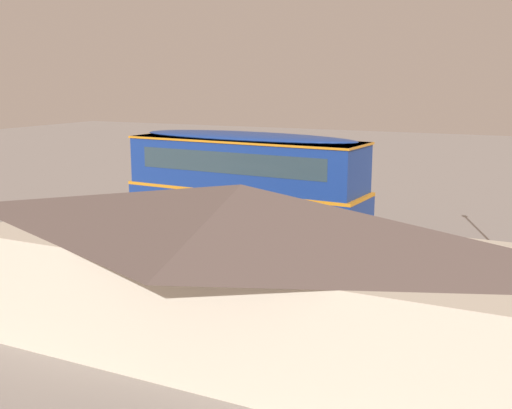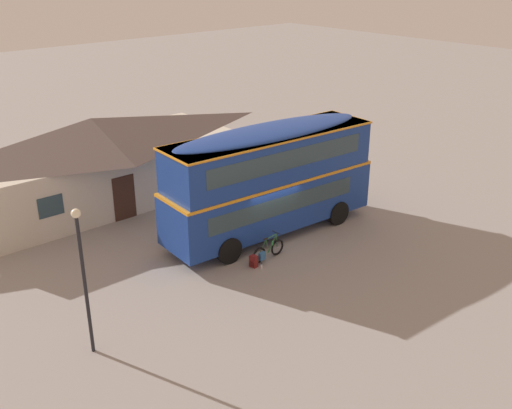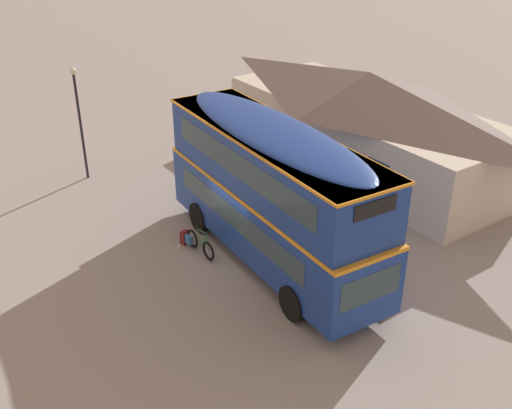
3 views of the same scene
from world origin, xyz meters
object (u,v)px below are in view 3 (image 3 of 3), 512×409
at_px(touring_bicycle, 199,243).
at_px(water_bottle_clear_plastic, 179,245).
at_px(double_decker_bus, 272,189).
at_px(backpack_on_ground, 185,237).
at_px(street_lamp, 79,112).

xyz_separation_m(touring_bicycle, water_bottle_clear_plastic, (-0.69, -0.41, -0.27)).
height_order(double_decker_bus, touring_bicycle, double_decker_bus).
relative_size(double_decker_bus, backpack_on_ground, 18.82).
xyz_separation_m(water_bottle_clear_plastic, street_lamp, (-7.41, -0.44, 2.86)).
xyz_separation_m(backpack_on_ground, street_lamp, (-7.28, -0.77, 2.69)).
relative_size(double_decker_bus, water_bottle_clear_plastic, 45.44).
xyz_separation_m(double_decker_bus, street_lamp, (-9.86, -2.64, 0.32)).
distance_m(backpack_on_ground, water_bottle_clear_plastic, 0.39).
bearing_deg(backpack_on_ground, water_bottle_clear_plastic, -68.66).
height_order(double_decker_bus, water_bottle_clear_plastic, double_decker_bus).
height_order(touring_bicycle, water_bottle_clear_plastic, touring_bicycle).
xyz_separation_m(double_decker_bus, water_bottle_clear_plastic, (-2.45, -2.20, -2.54)).
bearing_deg(double_decker_bus, water_bottle_clear_plastic, -138.01).
bearing_deg(street_lamp, double_decker_bus, 15.00).
bearing_deg(street_lamp, water_bottle_clear_plastic, 3.39).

